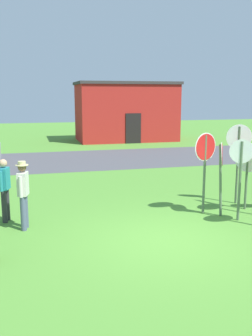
{
  "coord_description": "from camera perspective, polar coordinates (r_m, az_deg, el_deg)",
  "views": [
    {
      "loc": [
        -2.96,
        -7.77,
        3.32
      ],
      "look_at": [
        -0.33,
        2.37,
        1.3
      ],
      "focal_mm": 40.35,
      "sensor_mm": 36.0,
      "label": 1
    }
  ],
  "objects": [
    {
      "name": "ground_plane",
      "position": [
        8.96,
        5.94,
        -10.91
      ],
      "size": [
        80.0,
        80.0,
        0.0
      ],
      "primitive_type": "plane",
      "color": "#518E33"
    },
    {
      "name": "street_asphalt",
      "position": [
        19.98,
        -5.84,
        1.31
      ],
      "size": [
        60.0,
        6.4,
        0.01
      ],
      "primitive_type": "cube",
      "color": "#4C4C51",
      "rests_on": "ground"
    },
    {
      "name": "building_background",
      "position": [
        28.36,
        0.0,
        8.55
      ],
      "size": [
        7.32,
        4.21,
        4.28
      ],
      "color": "#B2231E",
      "rests_on": "ground"
    },
    {
      "name": "stop_sign_far_back",
      "position": [
        10.67,
        14.18,
        0.17
      ],
      "size": [
        0.36,
        0.61,
        2.07
      ],
      "color": "#51664C",
      "rests_on": "ground"
    },
    {
      "name": "stop_sign_leaning_right",
      "position": [
        10.79,
        11.85,
        1.42
      ],
      "size": [
        0.75,
        0.28,
        2.31
      ],
      "color": "#51664C",
      "rests_on": "ground"
    },
    {
      "name": "stop_sign_low_front",
      "position": [
        10.39,
        16.94,
        0.16
      ],
      "size": [
        0.59,
        0.27,
        2.2
      ],
      "color": "#51664C",
      "rests_on": "ground"
    },
    {
      "name": "stop_sign_rear_left",
      "position": [
        11.52,
        17.87,
        0.54
      ],
      "size": [
        0.43,
        0.76,
        1.98
      ],
      "color": "#51664C",
      "rests_on": "ground"
    },
    {
      "name": "stop_sign_rear_right",
      "position": [
        12.02,
        16.62,
        2.67
      ],
      "size": [
        0.75,
        0.23,
        2.46
      ],
      "color": "#51664C",
      "rests_on": "ground"
    },
    {
      "name": "person_on_left",
      "position": [
        10.46,
        -17.88,
        -2.72
      ],
      "size": [
        0.31,
        0.55,
        1.69
      ],
      "color": "#2D2D33",
      "rests_on": "ground"
    },
    {
      "name": "person_with_sunhat",
      "position": [
        9.72,
        -15.26,
        -3.39
      ],
      "size": [
        0.32,
        0.56,
        1.74
      ],
      "color": "#4C5670",
      "rests_on": "ground"
    }
  ]
}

